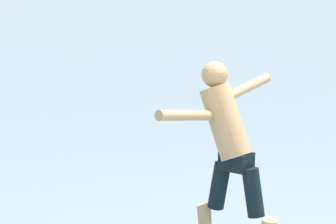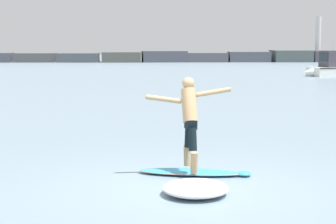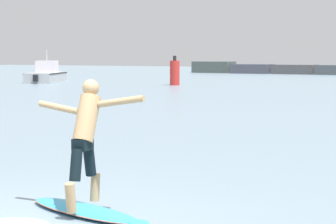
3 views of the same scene
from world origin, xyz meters
TOP-DOWN VIEW (x-y plane):
  - surfboard at (0.22, 0.75)m, footprint 2.16×0.83m
  - surfer at (0.17, 0.86)m, footprint 1.64×0.84m
  - fishing_boat_near_jetty at (-26.90, 30.80)m, footprint 4.35×6.48m
  - channel_marker_buoy at (-15.03, 31.36)m, footprint 0.72×0.72m

SIDE VIEW (x-z plane):
  - surfboard at x=0.22m, z-range -0.07..0.17m
  - fishing_boat_near_jetty at x=-26.90m, z-range -0.76..1.92m
  - channel_marker_buoy at x=-15.03m, z-range -0.15..2.03m
  - surfer at x=0.17m, z-range 0.25..1.98m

